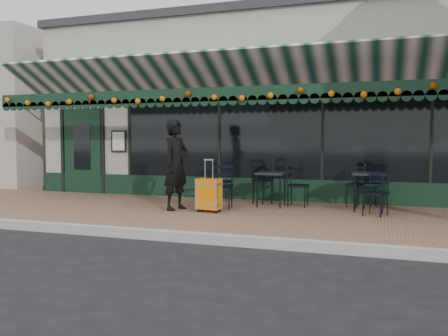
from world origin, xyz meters
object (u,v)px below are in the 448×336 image
(woman, at_px, (176,165))
(chair_a_right, at_px, (370,185))
(chair_b_front, at_px, (222,187))
(chair_b_right, at_px, (298,186))
(suitcase, at_px, (209,195))
(chair_b_left, at_px, (263,181))
(cafe_table_a, at_px, (369,177))
(chair_a_left, at_px, (359,186))
(chair_a_front, at_px, (375,194))
(cafe_table_b, at_px, (271,176))
(chair_solo, at_px, (221,182))

(woman, bearing_deg, chair_a_right, -51.61)
(woman, xyz_separation_m, chair_b_front, (0.79, 0.45, -0.45))
(chair_b_right, distance_m, chair_b_front, 1.62)
(suitcase, bearing_deg, chair_b_left, 73.46)
(cafe_table_a, distance_m, chair_a_right, 0.55)
(suitcase, xyz_separation_m, chair_b_right, (1.48, 1.33, 0.09))
(chair_a_left, relative_size, chair_a_front, 1.10)
(cafe_table_b, xyz_separation_m, chair_b_right, (0.53, 0.19, -0.21))
(chair_b_right, bearing_deg, chair_b_left, 73.83)
(woman, xyz_separation_m, cafe_table_b, (1.68, 1.05, -0.26))
(suitcase, relative_size, cafe_table_b, 1.42)
(chair_b_right, distance_m, chair_solo, 1.82)
(cafe_table_a, xyz_separation_m, chair_b_right, (-1.42, 0.18, -0.25))
(chair_a_front, bearing_deg, cafe_table_a, 123.40)
(woman, relative_size, chair_b_right, 2.10)
(suitcase, xyz_separation_m, chair_a_right, (2.91, 1.66, 0.13))
(woman, height_order, chair_solo, woman)
(suitcase, bearing_deg, cafe_table_a, 27.32)
(chair_b_left, xyz_separation_m, chair_b_front, (-0.58, -1.06, -0.05))
(chair_a_right, bearing_deg, chair_b_front, 89.45)
(cafe_table_a, bearing_deg, chair_solo, 171.86)
(chair_a_right, xyz_separation_m, chair_b_front, (-2.84, -1.12, -0.02))
(cafe_table_b, xyz_separation_m, chair_b_left, (-0.30, 0.46, -0.14))
(chair_a_left, xyz_separation_m, chair_solo, (-3.00, -0.04, -0.01))
(chair_a_front, height_order, chair_solo, chair_solo)
(chair_b_front, xyz_separation_m, chair_solo, (-0.38, 1.07, -0.01))
(suitcase, xyz_separation_m, chair_a_left, (2.69, 1.64, 0.11))
(cafe_table_a, distance_m, chair_a_front, 0.64)
(chair_a_left, height_order, chair_a_front, chair_a_left)
(chair_b_front, bearing_deg, chair_b_right, 20.97)
(cafe_table_b, height_order, chair_b_front, chair_b_front)
(suitcase, bearing_deg, chair_b_right, 47.65)
(suitcase, height_order, cafe_table_b, suitcase)
(woman, distance_m, chair_a_right, 3.99)
(cafe_table_b, xyz_separation_m, chair_a_front, (2.08, -0.55, -0.23))
(suitcase, distance_m, chair_a_front, 3.09)
(woman, distance_m, chair_b_left, 2.08)
(cafe_table_b, bearing_deg, chair_solo, 159.68)
(chair_a_right, xyz_separation_m, chair_b_left, (-2.26, -0.06, 0.03))
(cafe_table_a, xyz_separation_m, chair_a_left, (-0.21, 0.50, -0.23))
(chair_a_left, bearing_deg, suitcase, -38.16)
(suitcase, relative_size, chair_a_right, 1.08)
(chair_a_right, distance_m, chair_b_right, 1.47)
(cafe_table_b, distance_m, chair_a_left, 1.82)
(chair_b_right, bearing_deg, cafe_table_a, -95.91)
(suitcase, distance_m, chair_a_left, 3.15)
(chair_a_left, bearing_deg, chair_a_right, 115.02)
(cafe_table_b, xyz_separation_m, chair_a_left, (1.74, 0.51, -0.19))
(chair_solo, bearing_deg, chair_a_left, -90.23)
(suitcase, relative_size, chair_a_front, 1.24)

